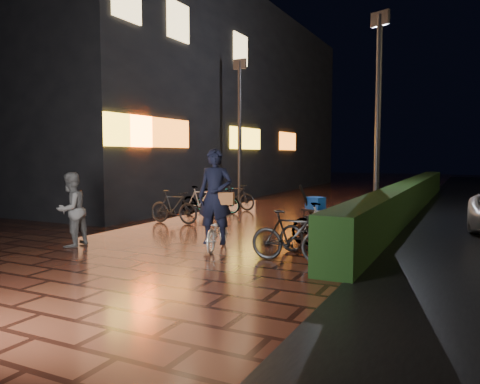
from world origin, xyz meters
The scene contains 11 objects.
ground centered at (0.00, 0.00, 0.00)m, with size 80.00×80.00×0.00m, color #381911.
hedge centered at (3.30, 8.00, 0.50)m, with size 0.70×20.00×1.00m, color black.
bystander_person centered at (-2.30, -1.78, 0.78)m, with size 0.76×0.59×1.57m, color #515153.
storefront_block centered at (-9.50, 11.50, 4.50)m, with size 12.09×22.00×9.00m.
lamp_post_hedge centered at (2.82, 4.32, 3.17)m, with size 0.53×0.30×5.76m.
lamp_post_sf centered at (-2.59, 6.71, 2.98)m, with size 0.52×0.15×5.41m.
cyclist centered at (0.57, -0.70, 0.76)m, with size 0.84×1.51×2.05m.
traffic_barrier centered at (2.87, 0.15, 0.32)m, with size 0.92×1.55×0.64m.
cart_assembly centered at (1.40, 3.27, 0.58)m, with size 0.77×0.66×1.12m.
parked_bikes_storefront centered at (-2.30, 3.92, 0.45)m, with size 1.86×4.12×0.93m.
parked_bikes_hedge centered at (2.47, -0.29, 0.45)m, with size 1.82×2.05×0.93m.
Camera 1 is at (5.20, -8.89, 1.94)m, focal length 35.00 mm.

